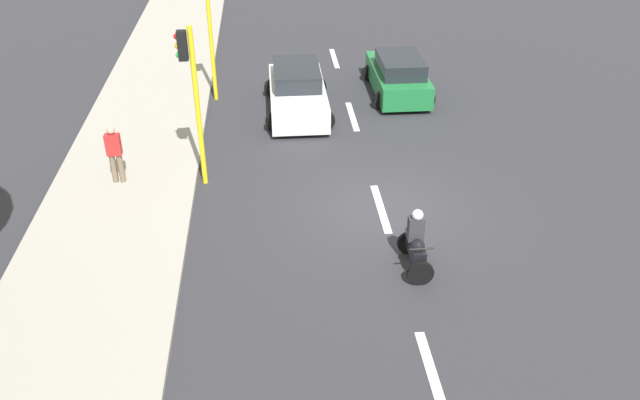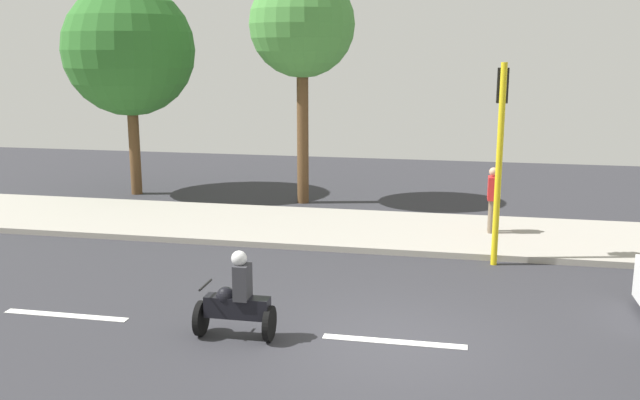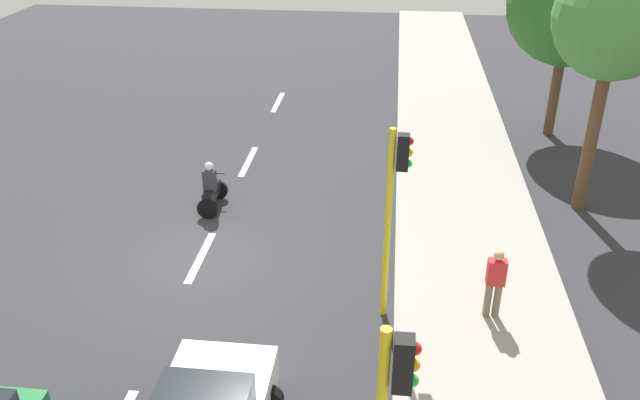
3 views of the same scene
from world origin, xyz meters
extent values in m
cube|color=#2D2D33|center=(0.00, 0.00, -0.05)|extent=(40.00, 60.00, 0.10)
cube|color=#9E998E|center=(7.00, 0.00, 0.07)|extent=(4.00, 60.00, 0.15)
cube|color=white|center=(0.00, 0.00, 0.01)|extent=(0.20, 2.40, 0.01)
cube|color=white|center=(0.00, 6.00, 0.01)|extent=(0.20, 2.40, 0.01)
cylinder|color=black|center=(-0.34, 3.25, 0.30)|extent=(0.60, 0.10, 0.60)
cylinder|color=black|center=(-0.34, 2.05, 0.30)|extent=(0.60, 0.10, 0.60)
cube|color=black|center=(-0.34, 2.60, 0.55)|extent=(0.28, 1.10, 0.36)
sphere|color=black|center=(-0.34, 2.80, 0.73)|extent=(0.32, 0.32, 0.32)
cylinder|color=black|center=(-0.34, 3.15, 0.90)|extent=(0.55, 0.04, 0.04)
cube|color=#333338|center=(-0.34, 2.50, 1.00)|extent=(0.36, 0.24, 0.60)
sphere|color=silver|center=(-0.34, 2.55, 1.40)|extent=(0.26, 0.26, 0.26)
cylinder|color=#72604C|center=(7.03, -1.81, 0.57)|extent=(0.16, 0.16, 0.85)
cylinder|color=#72604C|center=(7.23, -1.81, 0.57)|extent=(0.16, 0.16, 0.85)
cube|color=red|center=(7.13, -1.81, 1.30)|extent=(0.40, 0.24, 0.60)
sphere|color=tan|center=(7.13, -1.81, 1.73)|extent=(0.22, 0.22, 0.22)
cylinder|color=yellow|center=(4.75, -1.80, 2.25)|extent=(0.14, 0.14, 4.50)
cube|color=black|center=(4.97, -1.80, 4.00)|extent=(0.24, 0.24, 0.76)
sphere|color=red|center=(5.09, -1.80, 4.24)|extent=(0.16, 0.16, 0.16)
sphere|color=#F2A50C|center=(5.09, -1.80, 4.00)|extent=(0.16, 0.16, 0.16)
sphere|color=green|center=(5.09, -1.80, 3.76)|extent=(0.16, 0.16, 0.16)
cylinder|color=brown|center=(10.57, 9.69, 1.63)|extent=(0.36, 0.36, 3.27)
sphere|color=#2D6B28|center=(10.57, 9.69, 4.76)|extent=(4.25, 4.25, 4.25)
cylinder|color=brown|center=(10.32, 3.88, 2.20)|extent=(0.36, 0.36, 4.40)
sphere|color=#478C3D|center=(10.32, 3.88, 5.52)|extent=(3.22, 3.22, 3.22)
camera|label=1|loc=(2.87, 14.61, 9.27)|focal=36.80mm
camera|label=2|loc=(-10.91, -0.94, 4.76)|focal=39.30mm
camera|label=3|loc=(4.65, -13.89, 9.27)|focal=36.91mm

